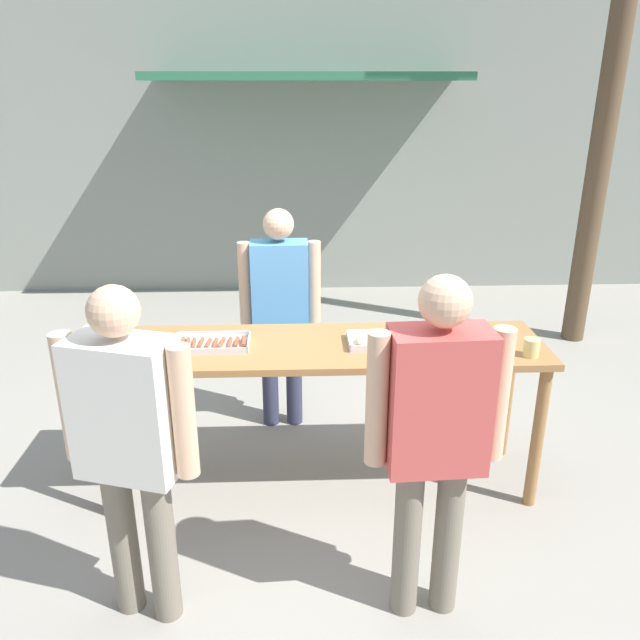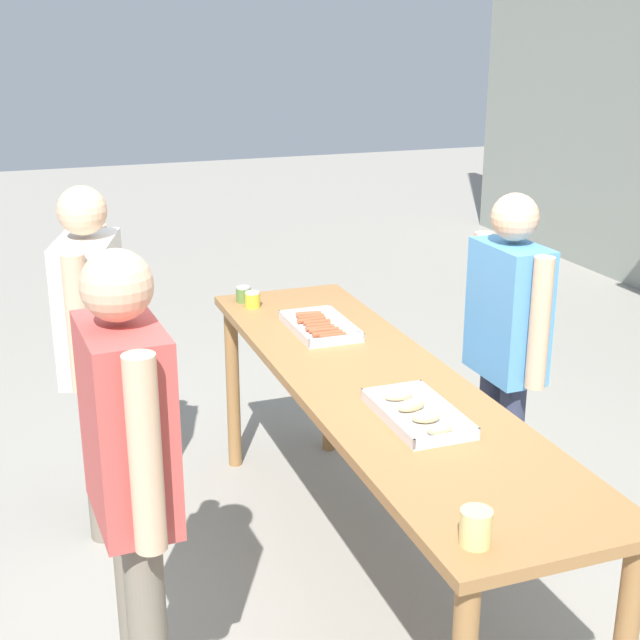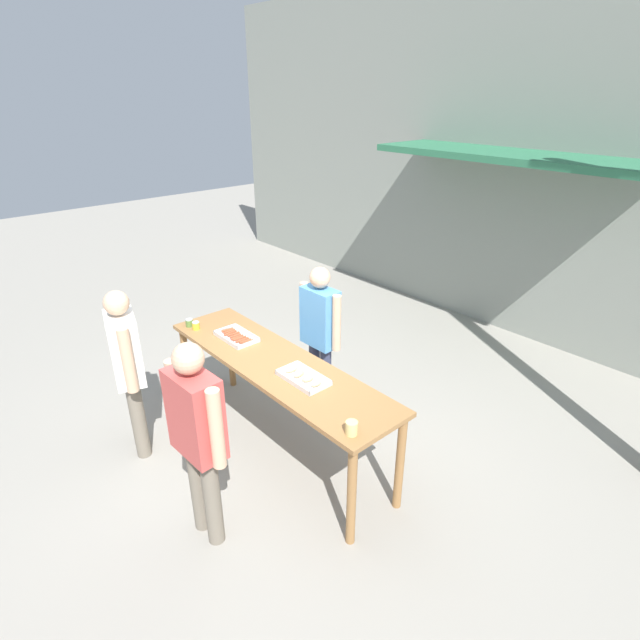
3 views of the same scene
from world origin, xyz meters
TOP-DOWN VIEW (x-y plane):
  - ground_plane at (0.00, 0.00)m, footprint 24.00×24.00m
  - building_facade_back at (0.00, 3.98)m, footprint 12.00×1.11m
  - serving_table at (0.00, 0.00)m, footprint 2.60×0.67m
  - food_tray_sausages at (-0.62, -0.01)m, footprint 0.43×0.26m
  - food_tray_buns at (0.38, -0.01)m, footprint 0.45×0.25m
  - condiment_jar_mustard at (-1.16, -0.22)m, footprint 0.07×0.07m
  - condiment_jar_ketchup at (-1.06, -0.20)m, footprint 0.07×0.07m
  - beer_cup at (1.15, -0.21)m, footprint 0.09×0.09m
  - person_server_behind_table at (-0.24, 0.74)m, footprint 0.55×0.22m
  - person_customer_holding_hotdog at (-0.84, -0.99)m, footprint 0.60×0.35m
  - person_customer_with_cup at (0.45, -1.02)m, footprint 0.61×0.25m

SIDE VIEW (x-z plane):
  - ground_plane at x=0.00m, z-range 0.00..0.00m
  - serving_table at x=0.00m, z-range 0.35..1.28m
  - person_server_behind_table at x=-0.24m, z-range 0.15..1.73m
  - food_tray_sausages at x=-0.62m, z-range 0.93..0.97m
  - food_tray_buns at x=0.38m, z-range 0.92..0.98m
  - person_customer_holding_hotdog at x=-0.84m, z-range 0.15..1.76m
  - condiment_jar_mustard at x=-1.16m, z-range 0.93..1.01m
  - condiment_jar_ketchup at x=-1.06m, z-range 0.93..1.01m
  - person_customer_with_cup at x=0.45m, z-range 0.16..1.81m
  - beer_cup at x=1.15m, z-range 0.93..1.03m
  - building_facade_back at x=0.00m, z-range 0.01..4.51m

